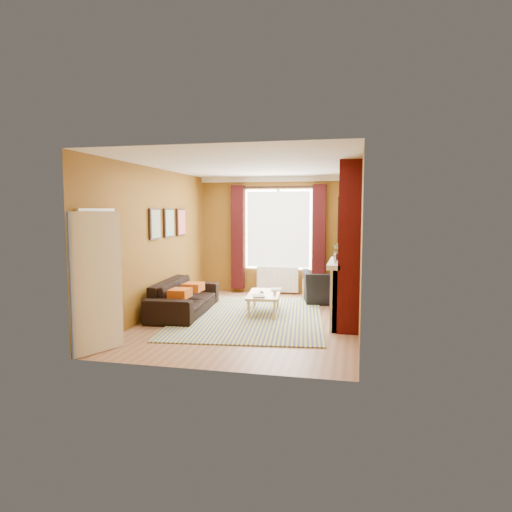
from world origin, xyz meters
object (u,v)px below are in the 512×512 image
sofa (184,297)px  wicker_stool (310,289)px  armchair (329,287)px  coffee_table (264,295)px  floor_lamp (343,246)px

sofa → wicker_stool: 3.00m
sofa → armchair: 3.14m
armchair → wicker_stool: (-0.43, 0.35, -0.13)m
coffee_table → wicker_stool: bearing=59.6°
armchair → floor_lamp: (0.29, 0.57, 0.85)m
wicker_stool → floor_lamp: (0.72, 0.22, 0.98)m
sofa → wicker_stool: bearing=-53.0°
sofa → floor_lamp: 3.80m
sofa → armchair: bearing=-63.0°
sofa → wicker_stool: (2.25, 1.98, -0.10)m
sofa → wicker_stool: size_ratio=4.99×
armchair → wicker_stool: armchair is taller
armchair → coffee_table: 1.75m
sofa → floor_lamp: size_ratio=1.46×
armchair → coffee_table: (-1.16, -1.31, 0.01)m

